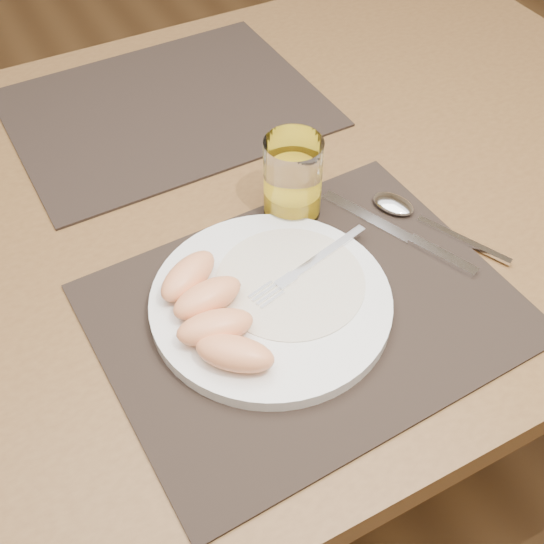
{
  "coord_description": "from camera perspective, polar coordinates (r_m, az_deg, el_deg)",
  "views": [
    {
      "loc": [
        -0.27,
        -0.63,
        1.35
      ],
      "look_at": [
        -0.03,
        -0.16,
        0.77
      ],
      "focal_mm": 45.0,
      "sensor_mm": 36.0,
      "label": 1
    }
  ],
  "objects": [
    {
      "name": "placemat_near",
      "position": [
        0.77,
        2.9,
        -3.29
      ],
      "size": [
        0.46,
        0.37,
        0.0
      ],
      "primitive_type": "cube",
      "rotation": [
        0.0,
        0.0,
        0.04
      ],
      "color": "black",
      "rests_on": "table"
    },
    {
      "name": "ground",
      "position": [
        1.51,
        -2.13,
        -15.36
      ],
      "size": [
        5.0,
        5.0,
        0.0
      ],
      "primitive_type": "plane",
      "color": "brown",
      "rests_on": "ground"
    },
    {
      "name": "knife",
      "position": [
        0.85,
        11.47,
        2.74
      ],
      "size": [
        0.1,
        0.21,
        0.01
      ],
      "color": "silver",
      "rests_on": "placemat_near"
    },
    {
      "name": "plate_dressing",
      "position": [
        0.77,
        1.53,
        -0.79
      ],
      "size": [
        0.17,
        0.17,
        0.0
      ],
      "color": "white",
      "rests_on": "plate"
    },
    {
      "name": "spoon",
      "position": [
        0.89,
        10.93,
        5.2
      ],
      "size": [
        0.1,
        0.18,
        0.01
      ],
      "color": "silver",
      "rests_on": "placemat_near"
    },
    {
      "name": "fork",
      "position": [
        0.78,
        2.46,
        0.13
      ],
      "size": [
        0.17,
        0.06,
        0.0
      ],
      "color": "silver",
      "rests_on": "plate"
    },
    {
      "name": "placemat_far",
      "position": [
        1.07,
        -8.87,
        13.38
      ],
      "size": [
        0.46,
        0.36,
        0.0
      ],
      "primitive_type": "cube",
      "rotation": [
        0.0,
        0.0,
        0.02
      ],
      "color": "black",
      "rests_on": "table"
    },
    {
      "name": "grapefruit_wedges",
      "position": [
        0.72,
        -5.14,
        -3.39
      ],
      "size": [
        0.1,
        0.2,
        0.03
      ],
      "color": "#FEA367",
      "rests_on": "plate"
    },
    {
      "name": "juice_glass",
      "position": [
        0.84,
        1.74,
        7.51
      ],
      "size": [
        0.07,
        0.07,
        0.11
      ],
      "color": "white",
      "rests_on": "placemat_near"
    },
    {
      "name": "table",
      "position": [
        0.96,
        -3.23,
        2.8
      ],
      "size": [
        1.4,
        0.9,
        0.75
      ],
      "color": "brown",
      "rests_on": "ground"
    },
    {
      "name": "plate",
      "position": [
        0.76,
        -0.1,
        -2.53
      ],
      "size": [
        0.27,
        0.27,
        0.02
      ],
      "primitive_type": "cylinder",
      "color": "white",
      "rests_on": "placemat_near"
    }
  ]
}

